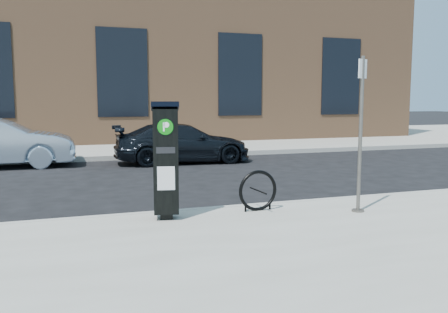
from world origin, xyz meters
name	(u,v)px	position (x,y,z in m)	size (l,w,h in m)	color
ground	(213,216)	(0.00, 0.00, 0.00)	(120.00, 120.00, 0.00)	black
sidewalk_far	(119,142)	(0.00, 14.00, 0.07)	(60.00, 12.00, 0.15)	gray
curb_near	(214,212)	(0.00, -0.02, 0.07)	(60.00, 0.12, 0.16)	#9E9B93
curb_far	(139,157)	(0.00, 8.02, 0.07)	(60.00, 0.12, 0.16)	#9E9B93
building	(110,55)	(0.00, 17.00, 4.15)	(28.00, 10.05, 8.25)	#8D6040
parking_kiosk	(166,159)	(-0.90, -0.50, 1.05)	(0.46, 0.42, 1.75)	black
sign_pole	(360,136)	(2.09, -1.03, 1.36)	(0.20, 0.20, 2.44)	#5D5752
bike_rack	(258,191)	(0.60, -0.46, 0.47)	(0.66, 0.09, 0.66)	black
car_dark	(182,143)	(1.14, 6.78, 0.60)	(1.69, 4.16, 1.21)	black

